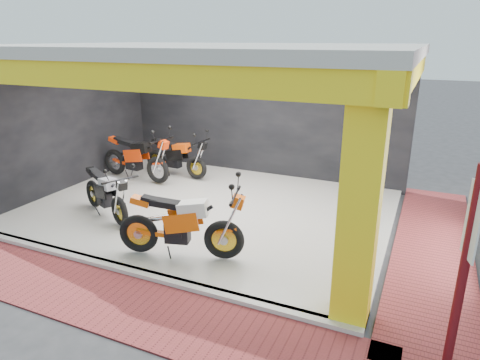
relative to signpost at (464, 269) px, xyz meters
name	(u,v)px	position (x,y,z in m)	size (l,w,h in m)	color
ground	(160,247)	(-4.99, 1.36, -1.44)	(80.00, 80.00, 0.00)	#2D2D30
showroom_floor	(209,209)	(-4.99, 3.36, -1.39)	(8.00, 6.00, 0.10)	white
showroom_ceiling	(205,49)	(-4.99, 3.36, 2.16)	(8.40, 6.40, 0.20)	beige
back_wall	(259,115)	(-4.99, 6.46, 0.31)	(8.20, 0.20, 3.50)	black
left_wall	(67,123)	(-9.09, 3.36, 0.31)	(0.20, 6.20, 3.50)	black
corner_column	(360,206)	(-1.24, 0.61, 0.31)	(0.50, 0.50, 3.50)	yellow
header_beam_front	(108,75)	(-4.99, 0.36, 1.86)	(8.40, 0.30, 0.40)	yellow
header_beam_right	(409,70)	(-0.99, 3.36, 1.86)	(0.30, 6.40, 0.40)	yellow
floor_kerb	(126,270)	(-4.99, 0.34, -1.39)	(8.00, 0.20, 0.10)	white
paver_front	(94,295)	(-4.99, -0.44, -1.43)	(9.00, 1.40, 0.03)	maroon
paver_right	(433,250)	(-0.19, 3.36, -1.43)	(1.40, 7.00, 0.03)	maroon
signpost	(464,269)	(0.00, 0.00, 0.00)	(0.12, 0.36, 2.63)	#610E13
moto_hero	(224,221)	(-3.56, 1.28, -0.61)	(2.41, 0.89, 1.47)	#E75609
moto_row_a	(118,197)	(-6.15, 1.67, -0.70)	(2.10, 0.78, 1.28)	black
moto_row_b	(157,157)	(-6.98, 4.25, -0.60)	(2.43, 0.90, 1.49)	red
moto_row_c	(196,157)	(-6.24, 5.01, -0.68)	(2.16, 0.80, 1.32)	black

